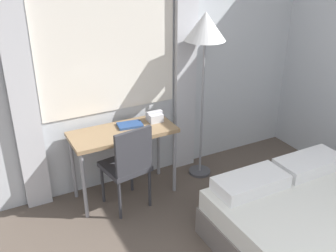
{
  "coord_description": "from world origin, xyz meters",
  "views": [
    {
      "loc": [
        -1.67,
        -0.26,
        2.41
      ],
      "look_at": [
        -0.16,
        2.61,
        0.89
      ],
      "focal_mm": 42.0,
      "sensor_mm": 36.0,
      "label": 1
    }
  ],
  "objects_px": {
    "desk_chair": "(128,163)",
    "book": "(130,125)",
    "telephone": "(155,117)",
    "desk": "(123,138)",
    "standing_lamp": "(205,34)"
  },
  "relations": [
    {
      "from": "standing_lamp",
      "to": "book",
      "type": "height_order",
      "value": "standing_lamp"
    },
    {
      "from": "desk",
      "to": "book",
      "type": "relative_size",
      "value": 3.95
    },
    {
      "from": "telephone",
      "to": "book",
      "type": "distance_m",
      "value": 0.28
    },
    {
      "from": "desk",
      "to": "book",
      "type": "height_order",
      "value": "book"
    },
    {
      "from": "desk",
      "to": "desk_chair",
      "type": "height_order",
      "value": "desk_chair"
    },
    {
      "from": "desk_chair",
      "to": "telephone",
      "type": "height_order",
      "value": "desk_chair"
    },
    {
      "from": "desk_chair",
      "to": "book",
      "type": "xyz_separation_m",
      "value": [
        0.15,
        0.3,
        0.25
      ]
    },
    {
      "from": "standing_lamp",
      "to": "telephone",
      "type": "distance_m",
      "value": 0.97
    },
    {
      "from": "standing_lamp",
      "to": "telephone",
      "type": "relative_size",
      "value": 11.05
    },
    {
      "from": "book",
      "to": "telephone",
      "type": "bearing_deg",
      "value": -1.1
    },
    {
      "from": "desk_chair",
      "to": "telephone",
      "type": "bearing_deg",
      "value": 25.71
    },
    {
      "from": "telephone",
      "to": "standing_lamp",
      "type": "bearing_deg",
      "value": -7.01
    },
    {
      "from": "desk_chair",
      "to": "standing_lamp",
      "type": "bearing_deg",
      "value": 4.54
    },
    {
      "from": "book",
      "to": "standing_lamp",
      "type": "bearing_deg",
      "value": -5.02
    },
    {
      "from": "desk_chair",
      "to": "standing_lamp",
      "type": "distance_m",
      "value": 1.47
    }
  ]
}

